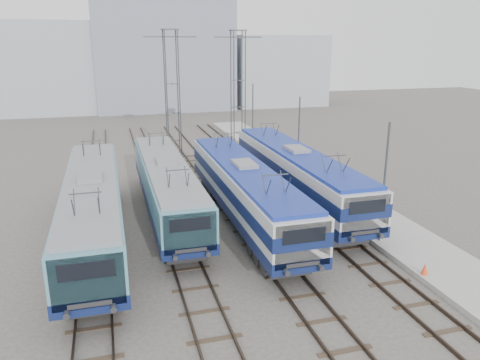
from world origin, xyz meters
The scene contains 15 objects.
ground centered at (0.00, 0.00, 0.00)m, with size 160.00×160.00×0.00m, color #514C47.
platform centered at (10.20, 8.00, 0.15)m, with size 4.00×70.00×0.30m, color #9E9E99.
locomotive_far_left centered at (-6.75, 6.39, 2.34)m, with size 2.98×18.85×3.55m.
locomotive_center_left centered at (-2.25, 9.68, 2.22)m, with size 2.82×17.79×3.35m.
locomotive_center_right centered at (2.25, 7.13, 2.35)m, with size 2.91×18.42×3.46m.
locomotive_far_right centered at (6.75, 9.74, 2.40)m, with size 2.98×18.83×3.54m.
catenary_tower_west centered at (0.00, 22.00, 6.64)m, with size 4.50×1.20×12.00m.
catenary_tower_east centered at (6.50, 24.00, 6.64)m, with size 4.50×1.20×12.00m.
mast_front centered at (8.60, 2.00, 3.50)m, with size 0.12×0.12×7.00m, color #3F4247.
mast_mid centered at (8.60, 14.00, 3.50)m, with size 0.12×0.12×7.00m, color #3F4247.
mast_rear centered at (8.60, 26.00, 3.50)m, with size 0.12×0.12×7.00m, color #3F4247.
safety_cone centered at (8.50, -2.13, 0.59)m, with size 0.34×0.34×0.57m, color #EE491D.
building_west centered at (-14.00, 62.00, 7.00)m, with size 18.00×12.00×14.00m, color #9CA4AE.
building_center centered at (4.00, 62.00, 9.00)m, with size 22.00×14.00×18.00m, color gray.
building_east centered at (24.00, 62.00, 6.00)m, with size 16.00×12.00×12.00m, color #9CA4AE.
Camera 1 is at (-5.55, -19.19, 11.06)m, focal length 35.00 mm.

